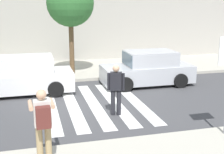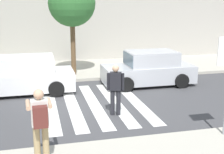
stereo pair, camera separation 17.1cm
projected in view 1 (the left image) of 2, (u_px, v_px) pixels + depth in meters
ground_plane at (95, 106)px, 11.48m from camera, size 120.00×120.00×0.00m
sidewalk_far at (73, 70)px, 17.10m from camera, size 60.00×4.80×0.14m
building_facade_far at (63, 17)px, 20.61m from camera, size 56.00×4.00×5.39m
crosswalk_stripe_0 at (50, 107)px, 11.28m from camera, size 0.44×5.20×0.01m
crosswalk_stripe_1 at (73, 106)px, 11.47m from camera, size 0.44×5.20×0.01m
crosswalk_stripe_2 at (94, 104)px, 11.67m from camera, size 0.44×5.20×0.01m
crosswalk_stripe_3 at (114, 102)px, 11.87m from camera, size 0.44×5.20×0.01m
crosswalk_stripe_4 at (134, 100)px, 12.06m from camera, size 0.44×5.20×0.01m
photographer_with_backpack at (43, 120)px, 7.00m from camera, size 0.61×0.86×1.72m
pedestrian_crossing at (116, 87)px, 10.35m from camera, size 0.56×0.35×1.72m
parked_car_white at (24, 76)px, 12.85m from camera, size 4.10×1.92×1.55m
parked_car_silver at (148, 69)px, 14.19m from camera, size 4.10×1.92×1.55m
street_tree_center at (70, 4)px, 14.88m from camera, size 2.27×2.27×4.65m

